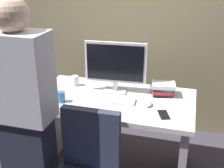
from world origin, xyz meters
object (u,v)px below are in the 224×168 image
object	(u,v)px
keyboard	(110,100)
mouse	(149,104)
book_stack	(162,89)
cell_phone	(164,115)
cup_near_keyboard	(61,97)
cup_by_monitor	(75,81)
monitor	(115,65)
desk	(114,121)
person_at_desk	(24,119)

from	to	relation	value
keyboard	mouse	size ratio (longest dim) A/B	4.30
keyboard	book_stack	size ratio (longest dim) A/B	1.89
keyboard	cell_phone	xyz separation A→B (m)	(0.47, -0.13, -0.01)
cup_near_keyboard	cup_by_monitor	distance (m)	0.36
monitor	cup_by_monitor	xyz separation A→B (m)	(-0.40, 0.04, -0.21)
desk	cup_by_monitor	bearing A→B (deg)	158.28
book_stack	cup_near_keyboard	bearing A→B (deg)	-155.20
mouse	book_stack	distance (m)	0.26
cup_by_monitor	cell_phone	world-z (taller)	cup_by_monitor
person_at_desk	cup_by_monitor	bearing A→B (deg)	89.74
desk	mouse	world-z (taller)	mouse
desk	monitor	bearing A→B (deg)	98.58
desk	book_stack	bearing A→B (deg)	23.84
monitor	keyboard	world-z (taller)	monitor
mouse	book_stack	size ratio (longest dim) A/B	0.44
desk	monitor	xyz separation A→B (m)	(-0.02, 0.13, 0.49)
person_at_desk	cell_phone	world-z (taller)	person_at_desk
book_stack	desk	bearing A→B (deg)	-156.16
book_stack	cell_phone	bearing A→B (deg)	-81.42
keyboard	cup_by_monitor	bearing A→B (deg)	147.50
keyboard	book_stack	bearing A→B (deg)	26.92
person_at_desk	mouse	size ratio (longest dim) A/B	16.39
person_at_desk	mouse	distance (m)	0.98
book_stack	monitor	bearing A→B (deg)	-174.10
keyboard	cell_phone	distance (m)	0.48
mouse	cell_phone	bearing A→B (deg)	-42.74
desk	monitor	distance (m)	0.50
cup_near_keyboard	mouse	bearing A→B (deg)	10.16
cup_near_keyboard	book_stack	bearing A→B (deg)	24.80
mouse	cup_near_keyboard	xyz separation A→B (m)	(-0.71, -0.13, 0.03)
mouse	cup_by_monitor	size ratio (longest dim) A/B	1.06
mouse	book_stack	bearing A→B (deg)	71.14
cup_by_monitor	person_at_desk	bearing A→B (deg)	-90.26
keyboard	cup_by_monitor	distance (m)	0.47
person_at_desk	cup_by_monitor	size ratio (longest dim) A/B	17.31
person_at_desk	cup_by_monitor	distance (m)	0.87
desk	person_at_desk	world-z (taller)	person_at_desk
cup_near_keyboard	person_at_desk	bearing A→B (deg)	-93.00
desk	cup_by_monitor	distance (m)	0.53
person_at_desk	mouse	bearing A→B (deg)	40.82
keyboard	cup_near_keyboard	size ratio (longest dim) A/B	4.64
monitor	keyboard	xyz separation A→B (m)	(0.00, -0.19, -0.25)
monitor	person_at_desk	bearing A→B (deg)	-115.95
keyboard	cell_phone	bearing A→B (deg)	-18.35
person_at_desk	monitor	size ratio (longest dim) A/B	3.03
cup_by_monitor	mouse	bearing A→B (deg)	-17.58
desk	person_at_desk	size ratio (longest dim) A/B	0.83
person_at_desk	monitor	distance (m)	0.94
cup_near_keyboard	cup_by_monitor	xyz separation A→B (m)	(-0.02, 0.36, 0.00)
desk	person_at_desk	xyz separation A→B (m)	(-0.42, -0.70, 0.34)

